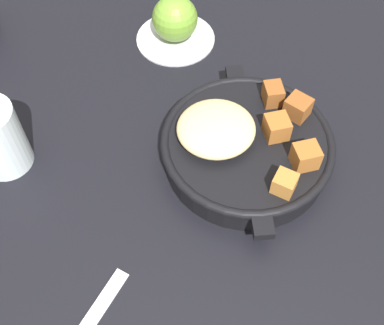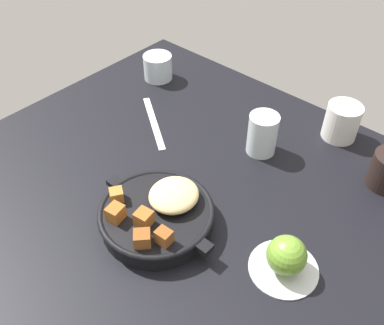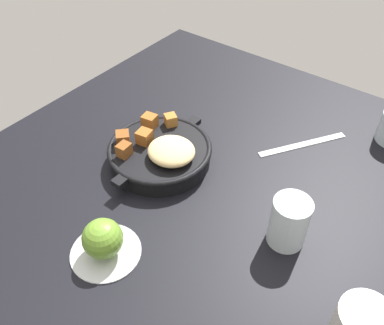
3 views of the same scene
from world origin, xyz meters
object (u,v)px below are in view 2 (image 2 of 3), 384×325
red_apple (287,255)px  butter_knife (154,122)px  water_glass_tall (262,134)px  ceramic_mug_white (342,122)px  cast_iron_skillet (158,214)px  water_glass_short (158,67)px

red_apple → butter_knife: red_apple is taller
butter_knife → water_glass_tall: bearing=53.0°
ceramic_mug_white → cast_iron_skillet: bearing=-105.4°
butter_knife → ceramic_mug_white: size_ratio=2.50×
cast_iron_skillet → red_apple: (23.61, 7.39, 1.21)cm
cast_iron_skillet → water_glass_short: size_ratio=3.31×
cast_iron_skillet → butter_knife: cast_iron_skillet is taller
cast_iron_skillet → water_glass_tall: water_glass_tall is taller
red_apple → water_glass_tall: (-21.40, 23.45, 0.73)cm
red_apple → butter_knife: bearing=163.0°
cast_iron_skillet → ceramic_mug_white: (13.04, 47.48, 1.43)cm
ceramic_mug_white → red_apple: bearing=-75.2°
water_glass_tall → water_glass_short: 40.31cm
cast_iron_skillet → red_apple: 24.77cm
cast_iron_skillet → water_glass_short: (-37.53, 37.44, 0.58)cm
butter_knife → red_apple: bearing=16.7°
butter_knife → ceramic_mug_white: bearing=68.8°
red_apple → butter_knife: (-47.17, 14.44, -3.91)cm
water_glass_short → water_glass_tall: bearing=-9.4°
butter_knife → water_glass_short: size_ratio=2.71×
cast_iron_skillet → water_glass_tall: size_ratio=2.73×
cast_iron_skillet → water_glass_tall: (2.21, 30.84, 1.94)cm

